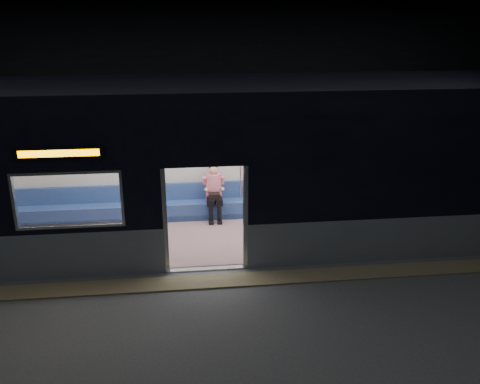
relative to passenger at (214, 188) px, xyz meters
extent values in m
cube|color=#47494C|center=(-0.32, -3.55, -0.78)|extent=(24.00, 14.00, 0.01)
cube|color=black|center=(-0.32, 3.43, 1.72)|extent=(24.00, 0.04, 5.00)
cube|color=#8C7F59|center=(-0.32, -3.00, -0.76)|extent=(22.80, 0.50, 0.03)
cube|color=gray|center=(4.53, -2.49, -0.33)|extent=(8.30, 0.12, 0.90)
cube|color=black|center=(4.53, -2.49, 1.27)|extent=(8.30, 0.12, 2.30)
cube|color=black|center=(-0.32, -2.49, 1.85)|extent=(1.40, 0.12, 1.15)
cube|color=#B7BABC|center=(-1.06, -2.49, 0.25)|extent=(0.08, 0.14, 2.05)
cube|color=#B7BABC|center=(0.42, -2.49, 0.25)|extent=(0.08, 0.14, 2.05)
cube|color=black|center=(-2.77, -2.57, 1.61)|extent=(1.50, 0.04, 0.18)
cube|color=#FFA700|center=(-2.77, -2.58, 1.61)|extent=(1.34, 0.03, 0.12)
cube|color=beige|center=(-0.32, 0.39, 0.82)|extent=(18.00, 0.12, 3.20)
cube|color=black|center=(-0.32, -1.05, 2.50)|extent=(18.00, 3.00, 0.15)
cube|color=gray|center=(-0.32, -1.05, -0.76)|extent=(17.76, 2.76, 0.04)
cube|color=beige|center=(-0.32, -1.05, 1.57)|extent=(17.76, 2.76, 0.10)
cube|color=navy|center=(-0.32, 0.07, -0.53)|extent=(11.00, 0.48, 0.41)
cube|color=navy|center=(-0.32, 0.26, -0.13)|extent=(11.00, 0.10, 0.40)
cube|color=#815E62|center=(-3.62, -2.14, -0.53)|extent=(4.40, 0.48, 0.41)
cube|color=#815E62|center=(2.98, -2.14, -0.53)|extent=(4.40, 0.48, 0.41)
cylinder|color=silver|center=(-1.27, -2.18, 0.39)|extent=(0.04, 0.04, 2.26)
cylinder|color=silver|center=(-1.27, 0.08, 0.39)|extent=(0.04, 0.04, 2.26)
cylinder|color=silver|center=(0.63, -2.18, 0.39)|extent=(0.04, 0.04, 2.26)
cylinder|color=silver|center=(0.63, 0.08, 0.39)|extent=(0.04, 0.04, 2.26)
cylinder|color=silver|center=(-0.32, 0.03, 1.17)|extent=(11.00, 0.03, 0.03)
cube|color=black|center=(-0.10, -0.14, -0.25)|extent=(0.16, 0.44, 0.15)
cube|color=black|center=(0.10, -0.14, -0.25)|extent=(0.16, 0.44, 0.15)
cylinder|color=black|center=(-0.10, -0.34, -0.52)|extent=(0.10, 0.10, 0.43)
cylinder|color=black|center=(0.10, -0.34, -0.52)|extent=(0.10, 0.10, 0.43)
cube|color=pink|center=(0.00, 0.04, -0.23)|extent=(0.38, 0.21, 0.19)
cylinder|color=pink|center=(0.00, 0.07, 0.10)|extent=(0.36, 0.36, 0.49)
sphere|color=tan|center=(0.00, 0.05, 0.44)|extent=(0.20, 0.20, 0.20)
sphere|color=black|center=(0.00, 0.09, 0.48)|extent=(0.21, 0.21, 0.21)
cube|color=black|center=(-0.01, -0.21, -0.11)|extent=(0.28, 0.25, 0.13)
cube|color=white|center=(3.98, 0.31, 0.69)|extent=(0.99, 0.03, 0.64)
camera|label=1|loc=(-0.70, -11.17, 3.82)|focal=38.00mm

